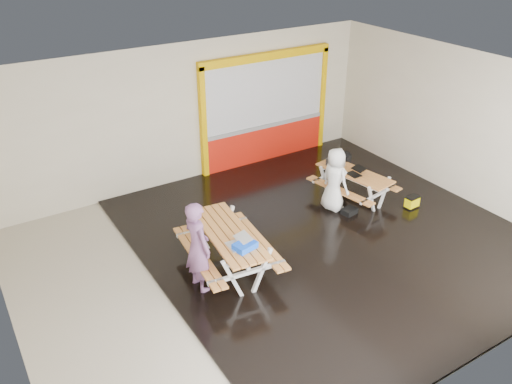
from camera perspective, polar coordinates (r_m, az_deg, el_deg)
room at (r=9.88m, az=2.77°, el=1.74°), size 10.02×8.02×3.52m
deck at (r=11.40m, az=7.77°, el=-4.56°), size 7.50×7.98×0.05m
kiosk at (r=14.14m, az=1.07°, el=8.78°), size 3.88×0.16×3.00m
picnic_table_left at (r=9.92m, az=-3.00°, el=-5.38°), size 1.72×2.35×0.88m
picnic_table_right at (r=12.58m, az=10.57°, el=1.41°), size 1.57×2.06×0.75m
person_left at (r=9.37m, az=-6.35°, el=-5.92°), size 0.48×0.68×1.77m
person_right at (r=12.00m, az=8.53°, el=1.32°), size 0.56×0.79×1.50m
laptop_left at (r=9.40m, az=-1.95°, el=-5.54°), size 0.42×0.38×0.17m
laptop_right at (r=12.39m, az=10.76°, el=2.11°), size 0.38×0.33×0.16m
blue_pouch at (r=9.32m, az=-1.20°, el=-5.86°), size 0.45×0.36×0.12m
toolbox at (r=12.79m, az=8.48°, el=3.35°), size 0.41×0.25×0.23m
backpack at (r=13.16m, az=9.66°, el=3.24°), size 0.33×0.28×0.48m
dark_case at (r=12.15m, az=10.08°, el=-2.06°), size 0.37×0.31×0.13m
fluke_bag at (r=12.70m, az=16.56°, el=-1.07°), size 0.35×0.24×0.29m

